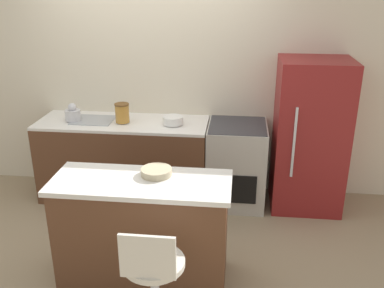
{
  "coord_description": "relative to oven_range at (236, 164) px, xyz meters",
  "views": [
    {
      "loc": [
        0.97,
        -3.93,
        2.36
      ],
      "look_at": [
        0.56,
        -0.34,
        0.94
      ],
      "focal_mm": 40.0,
      "sensor_mm": 36.0,
      "label": 1
    }
  ],
  "objects": [
    {
      "name": "ground_plane",
      "position": [
        -0.97,
        -0.35,
        -0.45
      ],
      "size": [
        14.0,
        14.0,
        0.0
      ],
      "primitive_type": "plane",
      "color": "#998466"
    },
    {
      "name": "wall_back",
      "position": [
        -0.97,
        0.36,
        0.85
      ],
      "size": [
        8.0,
        0.06,
        2.6
      ],
      "color": "beige",
      "rests_on": "ground_plane"
    },
    {
      "name": "back_counter",
      "position": [
        -1.24,
        0.0,
        -0.0
      ],
      "size": [
        1.84,
        0.65,
        0.9
      ],
      "color": "brown",
      "rests_on": "ground_plane"
    },
    {
      "name": "kitchen_island",
      "position": [
        -0.73,
        -1.38,
        -0.0
      ],
      "size": [
        1.4,
        0.56,
        0.89
      ],
      "color": "brown",
      "rests_on": "ground_plane"
    },
    {
      "name": "oven_range",
      "position": [
        0.0,
        0.0,
        0.0
      ],
      "size": [
        0.62,
        0.67,
        0.9
      ],
      "color": "#B7B2A8",
      "rests_on": "ground_plane"
    },
    {
      "name": "refrigerator",
      "position": [
        0.75,
        0.01,
        0.35
      ],
      "size": [
        0.72,
        0.65,
        1.6
      ],
      "color": "maroon",
      "rests_on": "ground_plane"
    },
    {
      "name": "stool_chair",
      "position": [
        -0.51,
        -2.01,
        -0.0
      ],
      "size": [
        0.42,
        0.42,
        0.92
      ],
      "color": "#B7B7BC",
      "rests_on": "ground_plane"
    },
    {
      "name": "kettle",
      "position": [
        -1.78,
        -0.04,
        0.53
      ],
      "size": [
        0.17,
        0.17,
        0.19
      ],
      "color": "silver",
      "rests_on": "back_counter"
    },
    {
      "name": "mixing_bowl",
      "position": [
        -0.68,
        -0.04,
        0.49
      ],
      "size": [
        0.21,
        0.21,
        0.08
      ],
      "color": "white",
      "rests_on": "back_counter"
    },
    {
      "name": "canister_jar",
      "position": [
        -1.23,
        -0.04,
        0.55
      ],
      "size": [
        0.15,
        0.15,
        0.2
      ],
      "color": "#B77F33",
      "rests_on": "back_counter"
    },
    {
      "name": "fruit_bowl",
      "position": [
        -0.62,
        -1.27,
        0.47
      ],
      "size": [
        0.25,
        0.25,
        0.06
      ],
      "color": "#C1B28E",
      "rests_on": "kitchen_island"
    }
  ]
}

